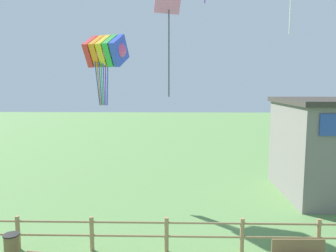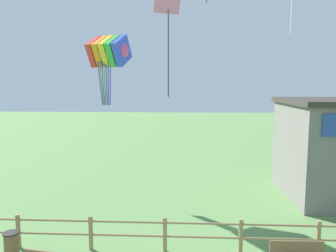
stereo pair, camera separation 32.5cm
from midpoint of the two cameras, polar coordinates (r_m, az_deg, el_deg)
The scene contains 4 objects.
wooden_fence at distance 11.16m, azimuth 0.32°, elevation -18.01°, with size 14.80×0.14×1.16m.
trash_bin at distance 11.85m, azimuth -24.85°, elevation -18.36°, with size 0.48×0.48×0.86m.
kite_rainbow_parafoil at distance 17.15m, azimuth -9.72°, elevation 12.70°, with size 2.58×2.22×3.55m.
kite_pink_diamond at distance 11.73m, azimuth 0.91°, elevation 19.92°, with size 1.05×0.81×4.07m.
Camera 2 is at (0.62, -3.73, 5.43)m, focal length 35.00 mm.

